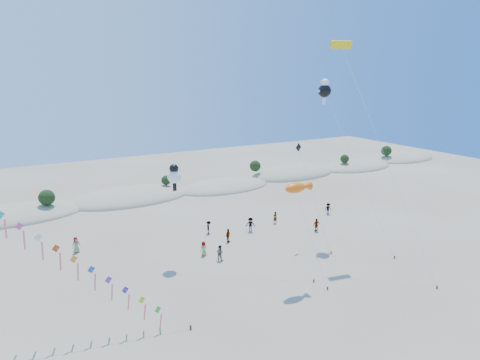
# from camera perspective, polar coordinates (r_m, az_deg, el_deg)

# --- Properties ---
(dune_ridge) EXTENTS (145.30, 11.49, 5.57)m
(dune_ridge) POSITION_cam_1_polar(r_m,az_deg,el_deg) (66.04, -14.36, -2.40)
(dune_ridge) COLOR gray
(dune_ridge) RESTS_ON ground
(fish_kite) EXTENTS (2.95, 3.41, 9.64)m
(fish_kite) POSITION_cam_1_polar(r_m,az_deg,el_deg) (36.21, 8.29, -1.08)
(fish_kite) COLOR #3F2D1E
(fish_kite) RESTS_ON ground
(cartoon_kite_low) EXTENTS (10.17, 11.69, 10.33)m
(cartoon_kite_low) POSITION_cam_1_polar(r_m,az_deg,el_deg) (40.74, -9.31, 0.69)
(cartoon_kite_low) COLOR #3F2D1E
(cartoon_kite_low) RESTS_ON ground
(cartoon_kite_high) EXTENTS (3.64, 10.34, 18.57)m
(cartoon_kite_high) POSITION_cam_1_polar(r_m,az_deg,el_deg) (47.25, 11.96, 12.45)
(cartoon_kite_high) COLOR #3F2D1E
(cartoon_kite_high) RESTS_ON ground
(parafoil_kite) EXTENTS (3.01, 13.15, 22.36)m
(parafoil_kite) POSITION_cam_1_polar(r_m,az_deg,el_deg) (44.23, 14.37, 17.61)
(parafoil_kite) COLOR #3F2D1E
(parafoil_kite) RESTS_ON ground
(dark_kite) EXTENTS (1.65, 5.19, 11.62)m
(dark_kite) POSITION_cam_1_polar(r_m,az_deg,el_deg) (45.07, 9.52, 0.65)
(dark_kite) COLOR #3F2D1E
(dark_kite) RESTS_ON ground
(beachgoers) EXTENTS (33.79, 10.33, 1.80)m
(beachgoers) POSITION_cam_1_polar(r_m,az_deg,el_deg) (48.74, -0.33, -7.10)
(beachgoers) COLOR slate
(beachgoers) RESTS_ON ground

